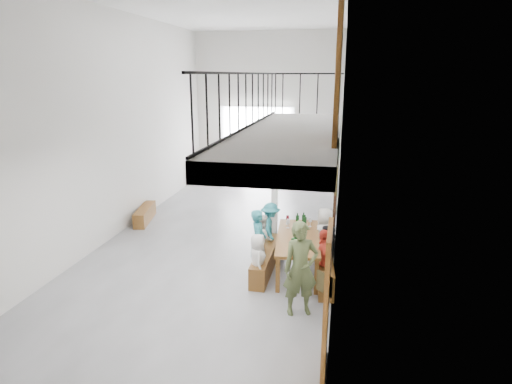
% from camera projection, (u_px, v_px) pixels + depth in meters
% --- Properties ---
extents(floor, '(12.00, 12.00, 0.00)m').
position_uv_depth(floor, '(227.00, 233.00, 11.03)').
color(floor, slate).
rests_on(floor, ground).
extents(room_walls, '(12.00, 12.00, 12.00)m').
position_uv_depth(room_walls, '(224.00, 92.00, 10.09)').
color(room_walls, silver).
rests_on(room_walls, ground).
extents(gateway_portal, '(2.80, 0.08, 2.80)m').
position_uv_depth(gateway_portal, '(257.00, 144.00, 16.35)').
color(gateway_portal, white).
rests_on(gateway_portal, ground).
extents(right_wall_decor, '(0.07, 8.28, 5.07)m').
position_uv_depth(right_wall_decor, '(335.00, 193.00, 8.29)').
color(right_wall_decor, '#965F27').
rests_on(right_wall_decor, ground).
extents(balcony, '(1.52, 5.62, 4.00)m').
position_uv_depth(balcony, '(291.00, 138.00, 6.91)').
color(balcony, white).
rests_on(balcony, ground).
extents(tasting_table, '(1.04, 2.15, 0.79)m').
position_uv_depth(tasting_table, '(298.00, 240.00, 8.70)').
color(tasting_table, brown).
rests_on(tasting_table, ground).
extents(bench_inner, '(0.33, 1.96, 0.45)m').
position_uv_depth(bench_inner, '(266.00, 260.00, 8.93)').
color(bench_inner, brown).
rests_on(bench_inner, ground).
extents(bench_wall, '(0.46, 2.18, 0.50)m').
position_uv_depth(bench_wall, '(324.00, 265.00, 8.64)').
color(bench_wall, brown).
rests_on(bench_wall, ground).
extents(tableware, '(0.57, 1.33, 0.35)m').
position_uv_depth(tableware, '(299.00, 225.00, 8.86)').
color(tableware, black).
rests_on(tableware, tasting_table).
extents(side_bench, '(0.59, 1.44, 0.40)m').
position_uv_depth(side_bench, '(145.00, 214.00, 11.91)').
color(side_bench, brown).
rests_on(side_bench, ground).
extents(oak_barrel, '(0.61, 0.61, 0.90)m').
position_uv_depth(oak_barrel, '(211.00, 169.00, 16.41)').
color(oak_barrel, brown).
rests_on(oak_barrel, ground).
extents(serving_counter, '(1.79, 0.69, 0.92)m').
position_uv_depth(serving_counter, '(221.00, 168.00, 16.58)').
color(serving_counter, black).
rests_on(serving_counter, ground).
extents(counter_bottles, '(1.50, 0.18, 0.28)m').
position_uv_depth(counter_bottles, '(221.00, 153.00, 16.43)').
color(counter_bottles, black).
rests_on(counter_bottles, serving_counter).
extents(guest_left_a, '(0.47, 0.59, 1.06)m').
position_uv_depth(guest_left_a, '(258.00, 260.00, 8.17)').
color(guest_left_a, silver).
rests_on(guest_left_a, ground).
extents(guest_left_b, '(0.42, 0.55, 1.34)m').
position_uv_depth(guest_left_b, '(258.00, 241.00, 8.75)').
color(guest_left_b, teal).
rests_on(guest_left_b, ground).
extents(guest_left_c, '(0.57, 0.63, 1.06)m').
position_uv_depth(guest_left_c, '(263.00, 238.00, 9.29)').
color(guest_left_c, silver).
rests_on(guest_left_c, ground).
extents(guest_left_d, '(0.60, 0.85, 1.19)m').
position_uv_depth(guest_left_d, '(270.00, 228.00, 9.69)').
color(guest_left_d, teal).
rests_on(guest_left_d, ground).
extents(guest_right_a, '(0.40, 0.73, 1.18)m').
position_uv_depth(guest_right_a, '(323.00, 259.00, 8.09)').
color(guest_right_a, red).
rests_on(guest_right_a, ground).
extents(guest_right_b, '(0.48, 1.03, 1.07)m').
position_uv_depth(guest_right_b, '(327.00, 250.00, 8.66)').
color(guest_right_b, black).
rests_on(guest_right_b, ground).
extents(guest_right_c, '(0.43, 0.63, 1.23)m').
position_uv_depth(guest_right_c, '(324.00, 235.00, 9.20)').
color(guest_right_c, silver).
rests_on(guest_right_c, ground).
extents(host_standing, '(0.70, 0.58, 1.65)m').
position_uv_depth(host_standing, '(301.00, 269.00, 7.15)').
color(host_standing, '#49542F').
rests_on(host_standing, ground).
extents(potted_plant, '(0.41, 0.38, 0.38)m').
position_uv_depth(potted_plant, '(324.00, 227.00, 10.96)').
color(potted_plant, '#144412').
rests_on(potted_plant, ground).
extents(bicycle_near, '(1.68, 0.92, 0.84)m').
position_uv_depth(bicycle_near, '(294.00, 173.00, 15.88)').
color(bicycle_near, black).
rests_on(bicycle_near, ground).
extents(bicycle_far, '(1.99, 1.05, 1.15)m').
position_uv_depth(bicycle_far, '(301.00, 170.00, 15.65)').
color(bicycle_far, black).
rests_on(bicycle_far, ground).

